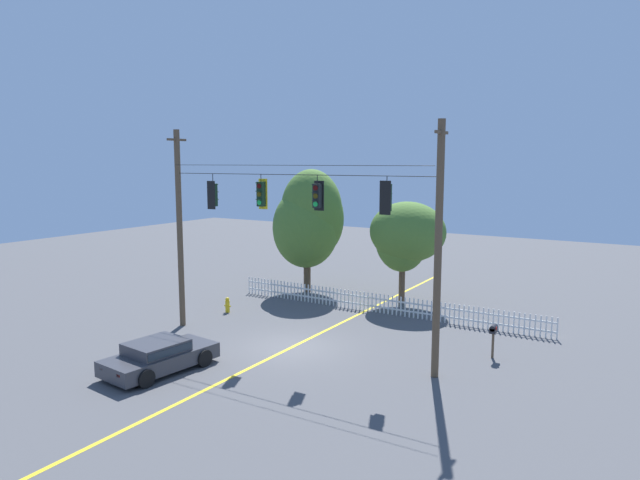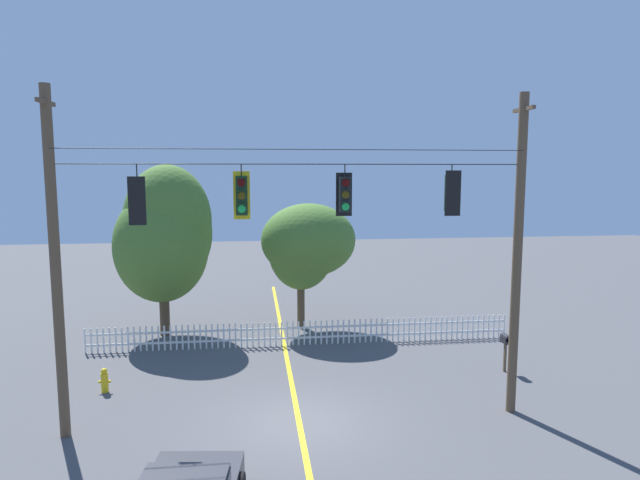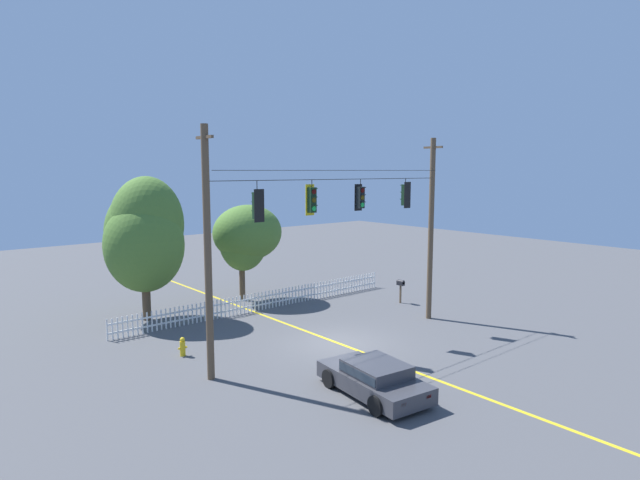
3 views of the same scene
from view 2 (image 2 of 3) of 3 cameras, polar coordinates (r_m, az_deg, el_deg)
name	(u,v)px [view 2 (image 2 of 3)]	position (r m, az deg, el deg)	size (l,w,h in m)	color
ground	(299,423)	(15.94, -2.18, -18.40)	(80.00, 80.00, 0.00)	#4C4C4F
lane_centerline_stripe	(299,422)	(15.94, -2.18, -18.39)	(0.16, 36.00, 0.01)	gold
signal_support_span	(298,258)	(14.56, -2.27, -1.90)	(12.52, 1.10, 8.99)	brown
traffic_signal_southbound_primary	(138,200)	(14.62, -18.38, 3.92)	(0.43, 0.38, 1.53)	black
traffic_signal_northbound_primary	(242,195)	(14.35, -8.13, 4.60)	(0.43, 0.38, 1.43)	black
traffic_signal_westbound_side	(345,194)	(14.56, 2.58, 4.74)	(0.43, 0.38, 1.37)	black
traffic_signal_northbound_secondary	(451,193)	(15.30, 13.47, 4.77)	(0.43, 0.38, 1.38)	black
white_picket_fence	(304,333)	(22.13, -1.64, -9.61)	(16.75, 0.06, 0.98)	white
autumn_maple_near_fence	(165,234)	(23.73, -15.77, 0.57)	(4.00, 3.98, 7.16)	brown
autumn_maple_mid	(306,243)	(23.75, -1.48, -0.34)	(4.10, 3.39, 5.50)	brown
fire_hydrant	(105,380)	(18.96, -21.45, -13.39)	(0.38, 0.22, 0.77)	gold
roadside_mailbox	(506,341)	(20.19, 18.70, -9.92)	(0.25, 0.44, 1.33)	brown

